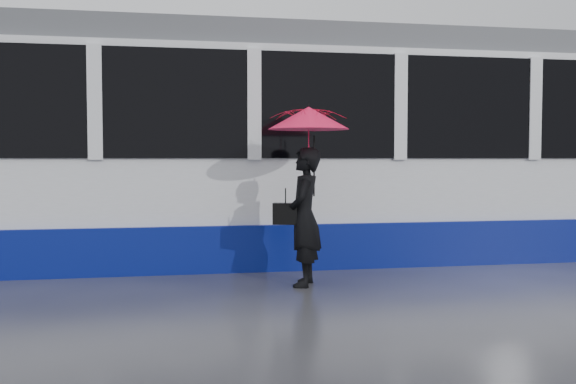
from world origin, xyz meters
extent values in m
plane|color=#2F2E34|center=(0.00, 0.00, 0.00)|extent=(90.00, 90.00, 0.00)
cube|color=#3F3D38|center=(0.00, 1.78, 0.01)|extent=(34.00, 0.07, 0.02)
cube|color=#3F3D38|center=(0.00, 3.22, 0.01)|extent=(34.00, 0.07, 0.02)
cube|color=white|center=(2.97, 2.50, 1.52)|extent=(24.00, 2.40, 2.95)
cube|color=navy|center=(2.97, 2.50, 0.31)|extent=(24.00, 2.56, 0.62)
cube|color=black|center=(2.97, 2.50, 2.20)|extent=(23.00, 2.48, 1.40)
cube|color=#525559|center=(2.97, 2.50, 3.17)|extent=(23.60, 2.20, 0.35)
imported|color=black|center=(0.93, 0.27, 0.81)|extent=(0.56, 0.69, 1.63)
imported|color=#FF1565|center=(0.98, 0.27, 1.71)|extent=(1.12, 1.14, 0.81)
cone|color=#FF1565|center=(0.98, 0.27, 1.97)|extent=(1.21, 1.21, 0.26)
cylinder|color=black|center=(0.98, 0.27, 2.12)|extent=(0.01, 0.01, 0.06)
cylinder|color=black|center=(1.05, 0.29, 1.41)|extent=(0.02, 0.02, 0.71)
cube|color=black|center=(0.71, 0.29, 0.85)|extent=(0.32, 0.21, 0.25)
cylinder|color=black|center=(0.71, 0.29, 1.07)|extent=(0.01, 0.01, 0.18)
camera|label=1|loc=(-0.60, -7.06, 1.50)|focal=40.00mm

